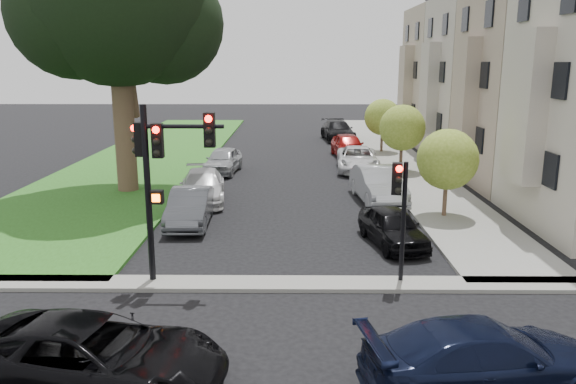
{
  "coord_description": "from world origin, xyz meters",
  "views": [
    {
      "loc": [
        0.15,
        -12.66,
        6.13
      ],
      "look_at": [
        0.0,
        5.0,
        2.0
      ],
      "focal_mm": 35.0,
      "sensor_mm": 36.0,
      "label": 1
    }
  ],
  "objects_px": {
    "car_cross_far": "(485,358)",
    "car_parked_4": "(338,131)",
    "car_parked_3": "(348,146)",
    "car_parked_0": "(393,227)",
    "car_parked_2": "(358,159)",
    "small_tree_a": "(447,159)",
    "traffic_signal_secondary": "(400,200)",
    "car_parked_6": "(202,186)",
    "car_parked_7": "(223,160)",
    "car_parked_1": "(378,185)",
    "car_cross_near": "(92,357)",
    "traffic_signal_main": "(161,162)",
    "small_tree_b": "(402,128)",
    "car_parked_5": "(190,207)",
    "small_tree_c": "(383,117)"
  },
  "relations": [
    {
      "from": "car_parked_2",
      "to": "car_parked_0",
      "type": "bearing_deg",
      "value": -87.65
    },
    {
      "from": "car_parked_3",
      "to": "car_parked_4",
      "type": "relative_size",
      "value": 0.85
    },
    {
      "from": "small_tree_b",
      "to": "car_parked_4",
      "type": "relative_size",
      "value": 0.72
    },
    {
      "from": "car_cross_near",
      "to": "car_parked_4",
      "type": "bearing_deg",
      "value": -2.0
    },
    {
      "from": "small_tree_a",
      "to": "traffic_signal_secondary",
      "type": "distance_m",
      "value": 7.49
    },
    {
      "from": "car_cross_far",
      "to": "traffic_signal_secondary",
      "type": "bearing_deg",
      "value": -3.47
    },
    {
      "from": "car_parked_0",
      "to": "car_parked_2",
      "type": "xyz_separation_m",
      "value": [
        0.3,
        13.3,
        0.05
      ]
    },
    {
      "from": "small_tree_c",
      "to": "car_parked_1",
      "type": "height_order",
      "value": "small_tree_c"
    },
    {
      "from": "car_parked_3",
      "to": "car_parked_7",
      "type": "relative_size",
      "value": 1.09
    },
    {
      "from": "small_tree_a",
      "to": "car_parked_5",
      "type": "height_order",
      "value": "small_tree_a"
    },
    {
      "from": "car_cross_near",
      "to": "car_parked_2",
      "type": "xyz_separation_m",
      "value": [
        7.46,
        22.08,
        -0.03
      ]
    },
    {
      "from": "small_tree_a",
      "to": "car_parked_1",
      "type": "relative_size",
      "value": 0.75
    },
    {
      "from": "car_parked_1",
      "to": "car_parked_7",
      "type": "distance_m",
      "value": 10.16
    },
    {
      "from": "car_cross_far",
      "to": "traffic_signal_main",
      "type": "bearing_deg",
      "value": 42.53
    },
    {
      "from": "traffic_signal_main",
      "to": "car_parked_4",
      "type": "bearing_deg",
      "value": 76.37
    },
    {
      "from": "car_parked_2",
      "to": "small_tree_b",
      "type": "bearing_deg",
      "value": -10.27
    },
    {
      "from": "car_parked_4",
      "to": "traffic_signal_main",
      "type": "bearing_deg",
      "value": -109.48
    },
    {
      "from": "small_tree_c",
      "to": "car_parked_4",
      "type": "distance_m",
      "value": 6.9
    },
    {
      "from": "traffic_signal_main",
      "to": "traffic_signal_secondary",
      "type": "bearing_deg",
      "value": -0.35
    },
    {
      "from": "car_parked_3",
      "to": "car_parked_6",
      "type": "xyz_separation_m",
      "value": [
        -7.63,
        -11.9,
        -0.08
      ]
    },
    {
      "from": "small_tree_b",
      "to": "car_parked_7",
      "type": "distance_m",
      "value": 10.13
    },
    {
      "from": "traffic_signal_secondary",
      "to": "car_parked_2",
      "type": "distance_m",
      "value": 16.85
    },
    {
      "from": "car_cross_far",
      "to": "car_parked_4",
      "type": "bearing_deg",
      "value": -10.9
    },
    {
      "from": "car_parked_3",
      "to": "car_parked_5",
      "type": "bearing_deg",
      "value": -120.75
    },
    {
      "from": "traffic_signal_secondary",
      "to": "car_cross_near",
      "type": "bearing_deg",
      "value": -141.38
    },
    {
      "from": "car_parked_4",
      "to": "car_parked_6",
      "type": "xyz_separation_m",
      "value": [
        -7.57,
        -19.86,
        -0.08
      ]
    },
    {
      "from": "small_tree_b",
      "to": "traffic_signal_secondary",
      "type": "xyz_separation_m",
      "value": [
        -3.12,
        -16.16,
        -0.1
      ]
    },
    {
      "from": "small_tree_b",
      "to": "car_parked_4",
      "type": "bearing_deg",
      "value": 100.75
    },
    {
      "from": "car_parked_3",
      "to": "car_parked_4",
      "type": "height_order",
      "value": "car_parked_4"
    },
    {
      "from": "car_parked_6",
      "to": "traffic_signal_main",
      "type": "bearing_deg",
      "value": -94.05
    },
    {
      "from": "car_cross_far",
      "to": "car_parked_2",
      "type": "bearing_deg",
      "value": -11.22
    },
    {
      "from": "small_tree_b",
      "to": "car_parked_1",
      "type": "height_order",
      "value": "small_tree_b"
    },
    {
      "from": "small_tree_b",
      "to": "car_parked_7",
      "type": "bearing_deg",
      "value": -179.79
    },
    {
      "from": "small_tree_c",
      "to": "car_parked_5",
      "type": "relative_size",
      "value": 0.88
    },
    {
      "from": "car_parked_2",
      "to": "car_cross_far",
      "type": "bearing_deg",
      "value": -86.55
    },
    {
      "from": "car_parked_2",
      "to": "car_parked_4",
      "type": "bearing_deg",
      "value": 94.32
    },
    {
      "from": "car_parked_5",
      "to": "traffic_signal_secondary",
      "type": "bearing_deg",
      "value": -42.68
    },
    {
      "from": "car_cross_far",
      "to": "car_parked_4",
      "type": "relative_size",
      "value": 0.89
    },
    {
      "from": "car_cross_far",
      "to": "car_parked_6",
      "type": "bearing_deg",
      "value": 16.4
    },
    {
      "from": "car_parked_7",
      "to": "small_tree_c",
      "type": "bearing_deg",
      "value": 40.89
    },
    {
      "from": "traffic_signal_main",
      "to": "car_parked_3",
      "type": "xyz_separation_m",
      "value": [
        7.16,
        21.34,
        -2.69
      ]
    },
    {
      "from": "car_cross_near",
      "to": "car_parked_7",
      "type": "bearing_deg",
      "value": 10.31
    },
    {
      "from": "small_tree_a",
      "to": "car_cross_near",
      "type": "xyz_separation_m",
      "value": [
        -9.81,
        -12.16,
        -1.67
      ]
    },
    {
      "from": "small_tree_b",
      "to": "traffic_signal_secondary",
      "type": "bearing_deg",
      "value": -100.93
    },
    {
      "from": "car_cross_far",
      "to": "car_parked_7",
      "type": "bearing_deg",
      "value": 8.39
    },
    {
      "from": "car_parked_6",
      "to": "car_parked_3",
      "type": "bearing_deg",
      "value": 50.45
    },
    {
      "from": "car_parked_4",
      "to": "car_parked_7",
      "type": "height_order",
      "value": "car_parked_4"
    },
    {
      "from": "traffic_signal_secondary",
      "to": "car_parked_4",
      "type": "relative_size",
      "value": 0.66
    },
    {
      "from": "car_parked_0",
      "to": "car_parked_4",
      "type": "relative_size",
      "value": 0.7
    },
    {
      "from": "traffic_signal_secondary",
      "to": "car_parked_7",
      "type": "relative_size",
      "value": 0.84
    }
  ]
}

